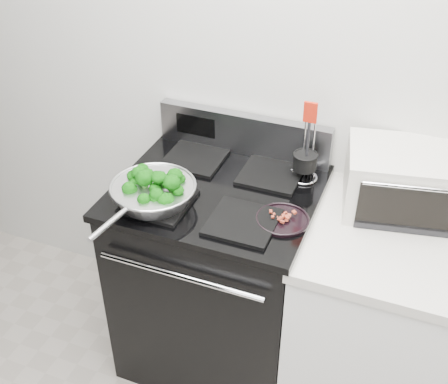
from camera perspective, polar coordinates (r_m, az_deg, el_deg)
The scene contains 8 objects.
back_wall at distance 2.23m, azimuth 9.91°, elevation 11.86°, with size 4.00×0.02×2.70m, color silver.
gas_range at distance 2.51m, azimuth -0.61°, elevation -8.36°, with size 0.79×0.69×1.13m.
counter at distance 2.42m, azimuth 14.92°, elevation -12.68°, with size 0.62×0.68×0.92m.
skillet at distance 2.12m, azimuth -7.23°, elevation -0.02°, with size 0.33×0.52×0.07m.
broccoli_pile at distance 2.11m, azimuth -7.23°, elevation 0.43°, with size 0.26×0.26×0.09m, color black, non-canonical shape.
bacon_plate at distance 2.05m, azimuth 5.97°, elevation -2.57°, with size 0.20×0.20×0.04m.
utensil_holder at distance 2.26m, azimuth 8.20°, elevation 2.70°, with size 0.11×0.11×0.35m.
toaster_oven at distance 2.20m, azimuth 17.75°, elevation 1.09°, with size 0.47×0.39×0.24m.
Camera 1 is at (0.39, -0.27, 2.21)m, focal length 45.00 mm.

